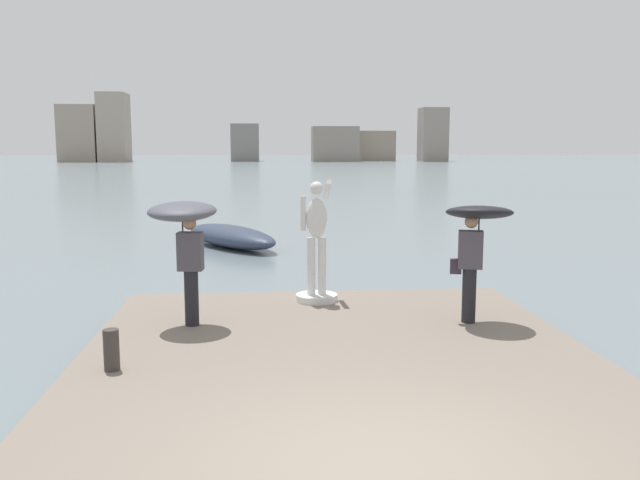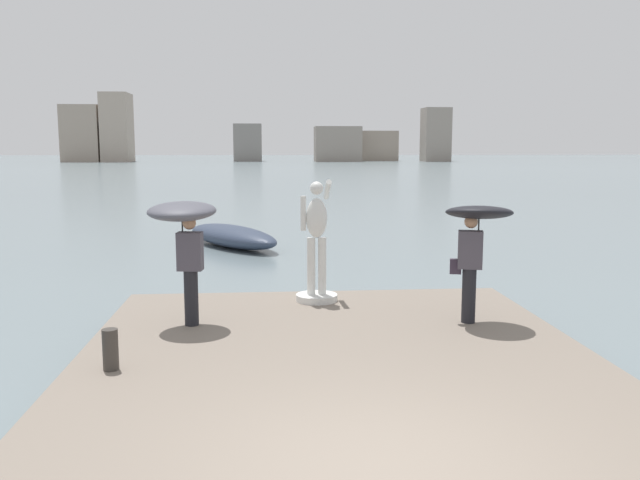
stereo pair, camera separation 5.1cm
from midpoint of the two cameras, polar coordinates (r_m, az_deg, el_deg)
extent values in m
plane|color=slate|center=(45.55, -3.71, 4.04)|extent=(400.00, 400.00, 0.00)
cube|color=slate|center=(8.15, 2.35, -13.53)|extent=(7.05, 10.17, 0.40)
cylinder|color=silver|center=(12.14, -0.41, -4.97)|extent=(0.76, 0.76, 0.12)
cylinder|color=silver|center=(12.02, -0.89, -2.27)|extent=(0.15, 0.15, 1.04)
cylinder|color=silver|center=(12.03, 0.06, -2.26)|extent=(0.15, 0.15, 1.04)
ellipsoid|color=silver|center=(11.90, -0.42, 1.90)|extent=(0.38, 0.26, 0.71)
sphere|color=silver|center=(11.85, -0.42, 4.48)|extent=(0.24, 0.24, 0.24)
cylinder|color=silver|center=(11.87, -1.58, 2.31)|extent=(0.10, 0.10, 0.62)
cylinder|color=silver|center=(12.14, 0.51, 4.36)|extent=(0.10, 0.59, 0.40)
cylinder|color=black|center=(10.63, -11.12, -4.91)|extent=(0.22, 0.22, 0.88)
cube|color=#47424C|center=(10.49, -11.23, -0.96)|extent=(0.41, 0.29, 0.60)
sphere|color=#A87A5B|center=(10.43, -11.30, 1.45)|extent=(0.21, 0.21, 0.21)
cylinder|color=#262626|center=(10.52, -11.86, 0.71)|extent=(0.02, 0.02, 0.51)
ellipsoid|color=#4C4C56|center=(10.48, -11.91, 2.44)|extent=(1.19, 1.21, 0.35)
cylinder|color=black|center=(10.87, 12.56, -4.67)|extent=(0.22, 0.22, 0.88)
cube|color=#47424C|center=(10.73, 12.68, -0.81)|extent=(0.43, 0.33, 0.60)
sphere|color=#A87A5B|center=(10.67, 12.76, 1.55)|extent=(0.21, 0.21, 0.21)
cylinder|color=#262626|center=(10.74, 13.36, 0.76)|extent=(0.02, 0.02, 0.49)
ellipsoid|color=black|center=(10.70, 13.42, 2.33)|extent=(1.30, 1.31, 0.33)
cube|color=#332838|center=(10.79, 11.47, -2.23)|extent=(0.20, 0.14, 0.24)
cylinder|color=#38332D|center=(8.84, -17.67, -8.99)|extent=(0.20, 0.20, 0.53)
ellipsoid|color=#2D384C|center=(21.41, -7.78, 0.33)|extent=(3.80, 4.75, 0.68)
cube|color=gray|center=(145.27, -20.00, 8.60)|extent=(7.52, 6.75, 11.46)
cube|color=#A89989|center=(144.06, -17.31, 9.22)|extent=(5.46, 7.74, 13.93)
cube|color=gray|center=(143.06, -6.47, 8.32)|extent=(5.83, 7.47, 7.83)
cube|color=gray|center=(139.41, 1.28, 8.25)|extent=(9.56, 5.90, 7.23)
cube|color=gray|center=(146.82, 4.79, 8.07)|extent=(8.03, 5.18, 6.47)
cube|color=gray|center=(143.23, 9.68, 8.92)|extent=(5.42, 5.71, 11.14)
camera|label=1|loc=(0.03, -90.13, -0.02)|focal=37.20mm
camera|label=2|loc=(0.03, 89.87, 0.02)|focal=37.20mm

